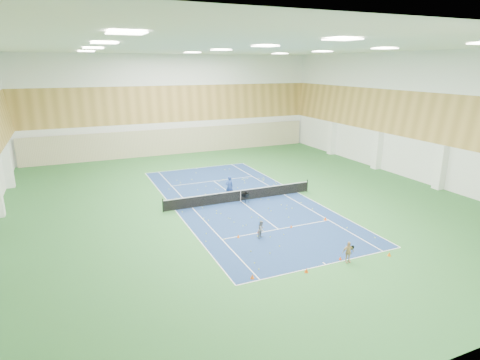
% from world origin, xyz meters
% --- Properties ---
extents(ground, '(40.00, 40.00, 0.00)m').
position_xyz_m(ground, '(0.00, 0.00, 0.00)').
color(ground, '#2B642E').
rests_on(ground, ground).
extents(room_shell, '(36.00, 40.00, 12.00)m').
position_xyz_m(room_shell, '(0.00, 0.00, 6.00)').
color(room_shell, white).
rests_on(room_shell, ground).
extents(wood_cladding, '(36.00, 40.00, 8.00)m').
position_xyz_m(wood_cladding, '(0.00, 0.00, 8.00)').
color(wood_cladding, '#B58C43').
rests_on(wood_cladding, room_shell).
extents(ceiling_light_grid, '(21.40, 25.40, 0.06)m').
position_xyz_m(ceiling_light_grid, '(0.00, 0.00, 11.92)').
color(ceiling_light_grid, white).
rests_on(ceiling_light_grid, room_shell).
extents(court_surface, '(10.97, 23.77, 0.01)m').
position_xyz_m(court_surface, '(0.00, 0.00, 0.01)').
color(court_surface, navy).
rests_on(court_surface, ground).
extents(tennis_balls_scatter, '(10.57, 22.77, 0.07)m').
position_xyz_m(tennis_balls_scatter, '(0.00, 0.00, 0.05)').
color(tennis_balls_scatter, '#C5E426').
rests_on(tennis_balls_scatter, ground).
extents(tennis_net, '(12.80, 0.10, 1.10)m').
position_xyz_m(tennis_net, '(0.00, 0.00, 0.55)').
color(tennis_net, black).
rests_on(tennis_net, ground).
extents(back_curtain, '(35.40, 0.16, 3.20)m').
position_xyz_m(back_curtain, '(0.00, 19.75, 1.60)').
color(back_curtain, '#C6B793').
rests_on(back_curtain, ground).
extents(coach, '(0.70, 0.47, 1.88)m').
position_xyz_m(coach, '(-0.49, 1.22, 0.94)').
color(coach, navy).
rests_on(coach, ground).
extents(child_court, '(0.71, 0.68, 1.16)m').
position_xyz_m(child_court, '(-1.67, -7.15, 0.58)').
color(child_court, gray).
rests_on(child_court, ground).
extents(child_apron, '(0.77, 0.40, 1.25)m').
position_xyz_m(child_apron, '(1.29, -12.11, 0.63)').
color(child_apron, tan).
rests_on(child_apron, ground).
extents(ball_cart, '(0.63, 0.63, 0.83)m').
position_xyz_m(ball_cart, '(0.17, -0.60, 0.42)').
color(ball_cart, black).
rests_on(ball_cart, ground).
extents(cone_svc_a, '(0.19, 0.19, 0.21)m').
position_xyz_m(cone_svc_a, '(-3.04, -6.56, 0.11)').
color(cone_svc_a, '#F05C0C').
rests_on(cone_svc_a, ground).
extents(cone_svc_b, '(0.19, 0.19, 0.21)m').
position_xyz_m(cone_svc_b, '(-1.50, -6.41, 0.11)').
color(cone_svc_b, '#FF440D').
rests_on(cone_svc_b, ground).
extents(cone_svc_c, '(0.18, 0.18, 0.20)m').
position_xyz_m(cone_svc_c, '(0.95, -6.50, 0.10)').
color(cone_svc_c, '#D9490B').
rests_on(cone_svc_c, ground).
extents(cone_svc_d, '(0.22, 0.22, 0.25)m').
position_xyz_m(cone_svc_d, '(3.89, -6.32, 0.12)').
color(cone_svc_d, '#F14A0C').
rests_on(cone_svc_d, ground).
extents(cone_base_a, '(0.23, 0.23, 0.25)m').
position_xyz_m(cone_base_a, '(-4.42, -11.58, 0.13)').
color(cone_base_a, '#F65A0C').
rests_on(cone_base_a, ground).
extents(cone_base_b, '(0.22, 0.22, 0.24)m').
position_xyz_m(cone_base_b, '(-1.46, -12.16, 0.12)').
color(cone_base_b, '#FA520D').
rests_on(cone_base_b, ground).
extents(cone_base_c, '(0.19, 0.19, 0.21)m').
position_xyz_m(cone_base_c, '(1.11, -11.71, 0.10)').
color(cone_base_c, '#F0430C').
rests_on(cone_base_c, ground).
extents(cone_base_d, '(0.22, 0.22, 0.24)m').
position_xyz_m(cone_base_d, '(4.04, -12.46, 0.12)').
color(cone_base_d, orange).
rests_on(cone_base_d, ground).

